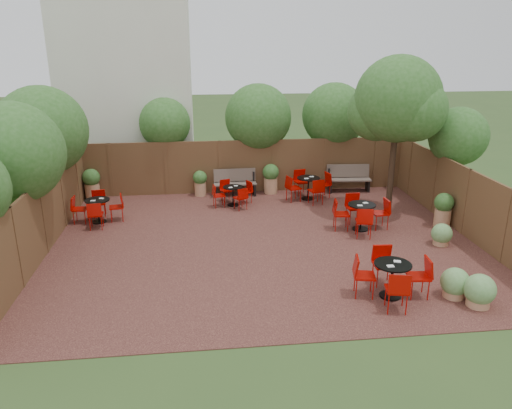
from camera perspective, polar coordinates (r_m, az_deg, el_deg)
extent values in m
plane|color=#354F23|center=(14.20, 0.93, -4.44)|extent=(80.00, 80.00, 0.00)
cube|color=#361816|center=(14.20, 0.93, -4.40)|extent=(12.00, 10.00, 0.02)
cube|color=#55341F|center=(18.60, -1.07, 4.42)|extent=(12.00, 0.08, 2.00)
cube|color=#55341F|center=(14.38, -23.49, -1.49)|extent=(0.08, 10.00, 2.00)
cube|color=#55341F|center=(15.76, 23.13, 0.25)|extent=(0.08, 10.00, 2.00)
cube|color=silver|center=(21.19, -14.52, 13.83)|extent=(5.00, 4.00, 8.00)
sphere|color=#2B5A1D|center=(16.90, -23.49, 7.83)|extent=(2.80, 2.80, 2.80)
sphere|color=#2B5A1D|center=(14.08, -26.38, 5.33)|extent=(2.64, 2.64, 2.64)
sphere|color=#2B5A1D|center=(18.93, -10.50, 9.22)|extent=(1.90, 1.90, 1.90)
sphere|color=#2B5A1D|center=(18.89, 0.25, 10.07)|extent=(2.51, 2.51, 2.51)
sphere|color=#2B5A1D|center=(19.67, 9.03, 10.17)|extent=(2.50, 2.50, 2.50)
sphere|color=#2B5A1D|center=(17.37, 22.36, 7.31)|extent=(1.89, 1.89, 1.89)
cylinder|color=black|center=(16.69, 15.56, 5.59)|extent=(0.20, 0.20, 3.95)
sphere|color=#2B5A1D|center=(16.40, 16.10, 11.64)|extent=(2.72, 2.72, 2.72)
sphere|color=#2B5A1D|center=(16.64, 13.83, 10.41)|extent=(1.91, 1.91, 1.91)
sphere|color=#2B5A1D|center=(16.22, 17.88, 10.42)|extent=(1.99, 1.99, 1.99)
cube|color=brown|center=(18.27, -2.43, 2.42)|extent=(1.59, 0.55, 0.05)
cube|color=brown|center=(18.39, -2.49, 3.44)|extent=(1.57, 0.19, 0.47)
cube|color=black|center=(18.30, -4.63, 1.62)|extent=(0.09, 0.47, 0.42)
cube|color=black|center=(18.40, -0.22, 1.77)|extent=(0.09, 0.47, 0.42)
cube|color=brown|center=(19.06, 10.71, 2.85)|extent=(1.66, 0.61, 0.05)
cube|color=brown|center=(19.18, 10.57, 3.87)|extent=(1.64, 0.24, 0.49)
cube|color=black|center=(18.92, 8.52, 2.07)|extent=(0.10, 0.49, 0.44)
cube|color=black|center=(19.36, 12.76, 2.19)|extent=(0.10, 0.49, 0.44)
cylinder|color=black|center=(18.05, 6.01, 0.69)|extent=(0.48, 0.48, 0.03)
cylinder|color=black|center=(17.94, 6.05, 1.86)|extent=(0.05, 0.05, 0.76)
cylinder|color=black|center=(17.83, 6.09, 3.06)|extent=(0.82, 0.82, 0.03)
cube|color=white|center=(17.93, 6.44, 3.22)|extent=(0.17, 0.14, 0.02)
cube|color=white|center=(17.68, 5.84, 3.01)|extent=(0.17, 0.14, 0.02)
cylinder|color=black|center=(15.44, 11.96, -2.78)|extent=(0.48, 0.48, 0.03)
cylinder|color=black|center=(15.30, 12.06, -1.43)|extent=(0.05, 0.05, 0.77)
cylinder|color=black|center=(15.17, 12.16, -0.02)|extent=(0.83, 0.83, 0.03)
cube|color=white|center=(15.29, 12.53, 0.19)|extent=(0.16, 0.12, 0.02)
cube|color=white|center=(15.01, 11.93, -0.11)|extent=(0.16, 0.12, 0.02)
cylinder|color=black|center=(16.47, -17.65, -1.90)|extent=(0.45, 0.45, 0.03)
cylinder|color=black|center=(16.35, -17.78, -0.72)|extent=(0.05, 0.05, 0.71)
cylinder|color=black|center=(16.24, -17.90, 0.49)|extent=(0.77, 0.77, 0.03)
cube|color=white|center=(16.29, -17.44, 0.67)|extent=(0.14, 0.10, 0.02)
cube|color=white|center=(16.14, -18.34, 0.42)|extent=(0.14, 0.10, 0.02)
cylinder|color=black|center=(17.29, -2.66, -0.05)|extent=(0.40, 0.40, 0.03)
cylinder|color=black|center=(17.19, -2.67, 0.98)|extent=(0.05, 0.05, 0.64)
cylinder|color=black|center=(17.09, -2.69, 2.03)|extent=(0.70, 0.70, 0.03)
cube|color=white|center=(17.16, -2.34, 2.18)|extent=(0.15, 0.13, 0.01)
cube|color=white|center=(16.98, -2.97, 1.98)|extent=(0.15, 0.13, 0.01)
cylinder|color=black|center=(11.76, 15.23, -10.13)|extent=(0.48, 0.48, 0.03)
cylinder|color=black|center=(11.58, 15.39, -8.45)|extent=(0.05, 0.05, 0.77)
cylinder|color=black|center=(11.41, 15.56, -6.68)|extent=(0.83, 0.83, 0.03)
cube|color=white|center=(11.52, 16.02, -6.34)|extent=(0.16, 0.12, 0.02)
cube|color=white|center=(11.25, 15.29, -6.89)|extent=(0.16, 0.12, 0.02)
cylinder|color=tan|center=(18.43, -6.45, 1.80)|extent=(0.43, 0.43, 0.49)
sphere|color=#2B5A1D|center=(18.31, -6.50, 3.11)|extent=(0.51, 0.51, 0.51)
cylinder|color=tan|center=(18.60, 1.70, 2.22)|extent=(0.51, 0.51, 0.58)
sphere|color=#2B5A1D|center=(18.46, 1.72, 3.77)|extent=(0.61, 0.61, 0.61)
cylinder|color=tan|center=(18.79, -18.37, 1.44)|extent=(0.52, 0.52, 0.59)
sphere|color=#2B5A1D|center=(18.64, -18.53, 2.99)|extent=(0.62, 0.62, 0.62)
cylinder|color=tan|center=(16.31, 20.72, -1.45)|extent=(0.49, 0.49, 0.56)
sphere|color=#2B5A1D|center=(16.16, 20.92, 0.22)|extent=(0.59, 0.59, 0.59)
cylinder|color=tan|center=(11.98, 24.28, -10.13)|extent=(0.50, 0.50, 0.23)
sphere|color=#5B8B48|center=(11.86, 24.47, -8.93)|extent=(0.68, 0.68, 0.68)
cylinder|color=tan|center=(12.16, 21.88, -9.41)|extent=(0.47, 0.47, 0.21)
sphere|color=#5B8B48|center=(12.04, 22.03, -8.28)|extent=(0.64, 0.64, 0.64)
cylinder|color=tan|center=(14.93, 20.58, -4.03)|extent=(0.42, 0.42, 0.19)
sphere|color=#5B8B48|center=(14.85, 20.69, -3.17)|extent=(0.58, 0.58, 0.58)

